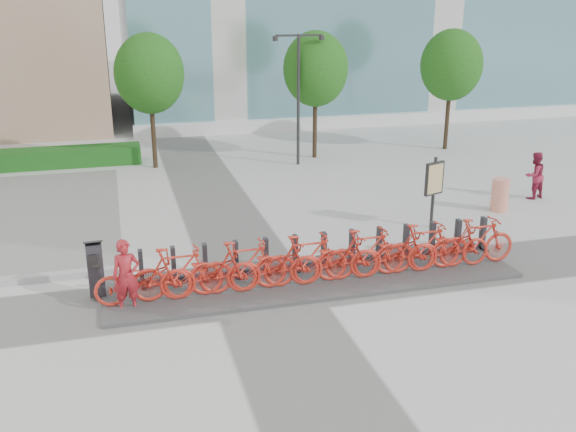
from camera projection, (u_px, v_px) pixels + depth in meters
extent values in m
plane|color=beige|center=(263.00, 291.00, 14.43)|extent=(120.00, 120.00, 0.00)
cube|color=#236C23|center=(62.00, 157.00, 25.14)|extent=(6.00, 1.20, 0.70)
cylinder|color=#35291D|center=(153.00, 129.00, 24.55)|extent=(0.18, 0.18, 3.00)
ellipsoid|color=#0E3C10|center=(149.00, 74.00, 23.87)|extent=(2.60, 2.60, 2.99)
cylinder|color=#35291D|center=(315.00, 121.00, 26.16)|extent=(0.18, 0.18, 3.00)
ellipsoid|color=#0E3C10|center=(316.00, 69.00, 25.49)|extent=(2.60, 2.60, 2.99)
cylinder|color=#35291D|center=(447.00, 115.00, 27.66)|extent=(0.18, 0.18, 3.00)
ellipsoid|color=#0E3C10|center=(451.00, 65.00, 26.98)|extent=(2.60, 2.60, 2.99)
cylinder|color=black|center=(298.00, 101.00, 24.68)|extent=(0.12, 0.12, 5.00)
cube|color=black|center=(287.00, 36.00, 23.78)|extent=(0.90, 0.08, 0.08)
cube|color=black|center=(310.00, 35.00, 24.01)|extent=(0.90, 0.08, 0.08)
cylinder|color=black|center=(275.00, 38.00, 23.70)|extent=(0.20, 0.20, 0.18)
cylinder|color=black|center=(322.00, 38.00, 24.15)|extent=(0.20, 0.20, 0.18)
cube|color=#484849|center=(314.00, 278.00, 15.02)|extent=(9.60, 2.40, 0.08)
imported|color=red|center=(143.00, 279.00, 13.54)|extent=(2.04, 0.71, 1.07)
imported|color=red|center=(177.00, 273.00, 13.70)|extent=(1.98, 0.56, 1.19)
imported|color=red|center=(211.00, 272.00, 13.90)|extent=(2.04, 0.71, 1.07)
imported|color=red|center=(243.00, 266.00, 14.06)|extent=(1.98, 0.56, 1.19)
imported|color=red|center=(275.00, 265.00, 14.26)|extent=(2.04, 0.71, 1.07)
imported|color=red|center=(306.00, 259.00, 14.42)|extent=(1.98, 0.56, 1.19)
imported|color=red|center=(336.00, 259.00, 14.62)|extent=(2.04, 0.71, 1.07)
imported|color=red|center=(366.00, 253.00, 14.78)|extent=(1.98, 0.56, 1.19)
imported|color=red|center=(394.00, 252.00, 14.98)|extent=(2.04, 0.71, 1.07)
imported|color=red|center=(423.00, 247.00, 15.14)|extent=(1.98, 0.56, 1.19)
imported|color=red|center=(450.00, 246.00, 15.34)|extent=(2.04, 0.71, 1.07)
imported|color=red|center=(477.00, 241.00, 15.50)|extent=(1.98, 0.56, 1.19)
cube|color=#2A2A2F|center=(96.00, 270.00, 13.86)|extent=(0.35, 0.31, 1.20)
cube|color=black|center=(93.00, 242.00, 13.66)|extent=(0.42, 0.36, 0.16)
cube|color=black|center=(94.00, 262.00, 13.65)|extent=(0.24, 0.03, 0.34)
imported|color=#A41D25|center=(126.00, 276.00, 13.25)|extent=(0.60, 0.41, 1.58)
imported|color=maroon|center=(534.00, 175.00, 20.91)|extent=(0.87, 0.75, 1.55)
cylinder|color=#EF4412|center=(500.00, 195.00, 19.76)|extent=(0.70, 0.70, 1.01)
cylinder|color=black|center=(433.00, 193.00, 18.12)|extent=(0.09, 0.09, 2.07)
cube|color=black|center=(434.00, 178.00, 17.98)|extent=(0.67, 0.33, 0.94)
cube|color=tan|center=(435.00, 179.00, 17.93)|extent=(0.55, 0.23, 0.83)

